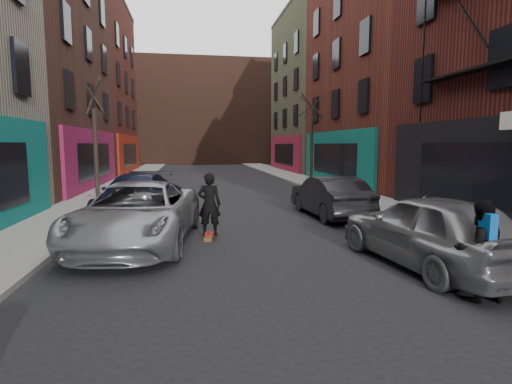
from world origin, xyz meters
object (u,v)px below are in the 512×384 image
object	(u,v)px
tree_right_far	(312,131)
pedestrian	(479,250)
parked_right_far	(430,230)
skateboarder	(209,204)
tree_left_far	(95,128)
parked_right_end	(330,196)
parked_left_far	(138,213)
skateboard	(210,237)
parked_left_end	(136,195)

from	to	relation	value
tree_right_far	pedestrian	bearing A→B (deg)	-99.23
parked_right_far	pedestrian	distance (m)	1.85
tree_right_far	pedestrian	distance (m)	20.42
parked_right_far	skateboarder	distance (m)	5.67
tree_left_far	parked_right_end	world-z (taller)	tree_left_far
parked_left_far	skateboarder	size ratio (longest dim) A/B	3.35
skateboard	parked_right_end	bearing A→B (deg)	43.63
skateboard	skateboarder	size ratio (longest dim) A/B	0.45
tree_right_far	pedestrian	size ratio (longest dim) A/B	3.95
parked_left_end	parked_left_far	bearing A→B (deg)	-74.57
tree_left_far	parked_left_far	size ratio (longest dim) A/B	1.10
parked_left_far	parked_right_end	world-z (taller)	parked_left_far
tree_right_far	parked_left_end	bearing A→B (deg)	-133.77
parked_left_far	skateboard	xyz separation A→B (m)	(1.90, 0.29, -0.77)
parked_right_far	parked_right_end	size ratio (longest dim) A/B	1.05
parked_left_end	tree_left_far	bearing A→B (deg)	125.02
tree_left_far	skateboard	xyz separation A→B (m)	(4.89, -8.77, -3.33)
skateboard	parked_left_far	bearing A→B (deg)	-159.59
tree_left_far	parked_left_end	world-z (taller)	tree_left_far
tree_right_far	parked_left_end	world-z (taller)	tree_right_far
parked_right_end	pedestrian	bearing A→B (deg)	85.48
skateboarder	pedestrian	world-z (taller)	skateboarder
parked_right_end	tree_right_far	bearing A→B (deg)	-106.82
tree_left_far	parked_right_end	distance (m)	11.44
tree_right_far	parked_right_far	bearing A→B (deg)	-99.29
skateboard	skateboarder	bearing A→B (deg)	0.00
skateboarder	tree_left_far	bearing A→B (deg)	-49.03
parked_right_end	pedestrian	world-z (taller)	pedestrian
tree_right_far	skateboard	xyz separation A→B (m)	(-7.51, -14.77, -3.48)
tree_left_far	pedestrian	bearing A→B (deg)	-56.80
tree_right_far	parked_left_far	world-z (taller)	tree_right_far
parked_right_far	parked_right_end	world-z (taller)	parked_right_far
parked_right_far	skateboarder	bearing A→B (deg)	-42.83
tree_left_far	parked_right_end	size ratio (longest dim) A/B	1.43
parked_right_end	tree_left_far	bearing A→B (deg)	-35.16
parked_right_end	pedestrian	size ratio (longest dim) A/B	2.64
parked_right_far	skateboard	xyz separation A→B (m)	(-4.54, 3.39, -0.76)
tree_right_far	skateboard	distance (m)	16.93
tree_left_far	pedestrian	xyz separation A→B (m)	(9.15, -13.99, -2.51)
tree_left_far	tree_right_far	xyz separation A→B (m)	(12.40, 6.00, 0.15)
parked_right_far	parked_left_end	bearing A→B (deg)	-53.36
parked_right_far	skateboard	world-z (taller)	parked_right_far
skateboard	pedestrian	bearing A→B (deg)	-38.90
parked_right_far	pedestrian	world-z (taller)	pedestrian
parked_left_end	parked_right_far	xyz separation A→B (m)	(7.08, -7.67, 0.05)
skateboarder	parked_right_far	bearing A→B (deg)	155.10
tree_left_far	tree_right_far	bearing A→B (deg)	25.82
parked_left_end	pedestrian	size ratio (longest dim) A/B	3.08
parked_left_far	parked_right_end	xyz separation A→B (m)	(6.41, 3.08, -0.07)
parked_right_end	skateboarder	xyz separation A→B (m)	(-4.51, -2.80, 0.23)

